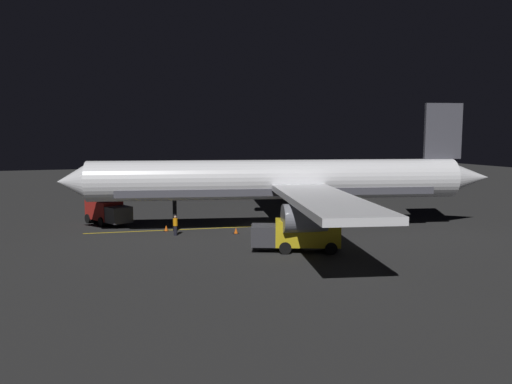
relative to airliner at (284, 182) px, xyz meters
name	(u,v)px	position (x,y,z in m)	size (l,w,h in m)	color
ground_plane	(276,230)	(0.15, 0.64, -4.48)	(180.00, 180.00, 0.20)	#282828
apron_guide_stripe	(229,227)	(2.21, 4.64, -4.38)	(0.24, 26.00, 0.01)	gold
airliner	(284,182)	(0.00, 0.00, 0.00)	(39.95, 39.76, 11.59)	white
baggage_truck	(107,212)	(7.80, 15.20, -3.20)	(5.93, 4.27, 2.28)	maroon
catering_truck	(299,235)	(-8.85, 2.45, -3.14)	(4.35, 6.85, 2.36)	gold
ground_crew_worker	(175,225)	(0.18, 10.02, -3.49)	(0.40, 0.40, 1.74)	black
traffic_cone_near_left	(236,231)	(-0.83, 4.86, -4.13)	(0.50, 0.50, 0.55)	#EA590F
traffic_cone_near_right	(166,228)	(2.42, 10.44, -4.13)	(0.50, 0.50, 0.55)	#EA590F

